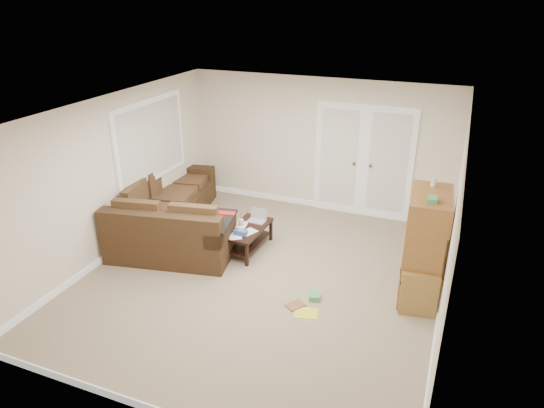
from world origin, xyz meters
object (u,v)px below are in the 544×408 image
at_px(coffee_table, 248,237).
at_px(side_cabinet, 419,284).
at_px(sectional_sofa, 170,216).
at_px(tv_armoire, 425,246).

distance_m(coffee_table, side_cabinet, 2.81).
bearing_deg(sectional_sofa, coffee_table, -9.93).
bearing_deg(tv_armoire, sectional_sofa, 173.05).
relative_size(tv_armoire, side_cabinet, 1.63).
bearing_deg(coffee_table, tv_armoire, -4.17).
xyz_separation_m(coffee_table, tv_armoire, (2.74, -0.29, 0.55)).
xyz_separation_m(coffee_table, side_cabinet, (2.74, -0.60, 0.14)).
bearing_deg(side_cabinet, coffee_table, 158.82).
bearing_deg(coffee_table, side_cabinet, -10.54).
height_order(tv_armoire, side_cabinet, tv_armoire).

